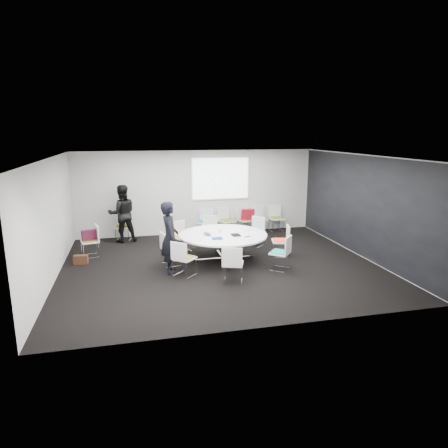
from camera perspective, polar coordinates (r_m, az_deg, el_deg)
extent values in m
cube|color=black|center=(10.47, -0.57, -5.99)|extent=(8.00, 7.00, 0.04)
cube|color=white|center=(9.91, -0.60, 9.73)|extent=(8.00, 7.00, 0.04)
cube|color=#B7B2AC|center=(13.50, -3.87, 4.52)|extent=(8.00, 0.04, 2.80)
cube|color=#B7B2AC|center=(6.80, 5.95, -4.06)|extent=(8.00, 0.04, 2.80)
cube|color=#B7B2AC|center=(10.03, -23.60, 0.48)|extent=(0.04, 7.00, 2.80)
cube|color=#B7B2AC|center=(11.64, 19.13, 2.46)|extent=(0.04, 7.00, 2.80)
cube|color=black|center=(11.62, 19.00, 2.45)|extent=(0.01, 6.94, 2.74)
cube|color=silver|center=(10.84, -0.12, -4.97)|extent=(0.90, 0.90, 0.08)
cylinder|color=silver|center=(10.75, -0.12, -3.32)|extent=(0.10, 0.10, 0.65)
cylinder|color=white|center=(10.65, -0.13, -1.54)|extent=(2.34, 2.34, 0.04)
cube|color=white|center=(13.53, -0.50, 6.50)|extent=(1.90, 0.03, 1.35)
cube|color=silver|center=(11.22, 7.99, -3.57)|extent=(0.51, 0.51, 0.42)
cube|color=white|center=(11.16, 8.02, -2.44)|extent=(0.54, 0.55, 0.04)
cube|color=#D64311|center=(11.15, 8.03, -2.29)|extent=(0.47, 0.48, 0.03)
cube|color=white|center=(11.13, 9.13, -1.29)|extent=(0.15, 0.45, 0.42)
cube|color=silver|center=(12.14, 4.38, -2.19)|extent=(0.59, 0.59, 0.42)
cube|color=white|center=(12.08, 4.40, -1.14)|extent=(0.63, 0.64, 0.04)
cube|color=#0A7176|center=(12.07, 4.40, -1.00)|extent=(0.55, 0.55, 0.03)
cube|color=white|center=(12.20, 4.95, 0.10)|extent=(0.32, 0.38, 0.42)
cube|color=silver|center=(12.26, -2.07, -2.01)|extent=(0.53, 0.53, 0.42)
cube|color=white|center=(12.20, -2.08, -0.97)|extent=(0.57, 0.56, 0.04)
cube|color=olive|center=(12.20, -2.08, -0.83)|extent=(0.50, 0.48, 0.03)
cube|color=white|center=(12.35, -1.98, 0.30)|extent=(0.45, 0.18, 0.42)
cube|color=silver|center=(11.60, -5.94, -2.96)|extent=(0.56, 0.56, 0.42)
cube|color=white|center=(11.54, -5.97, -1.86)|extent=(0.61, 0.60, 0.04)
cube|color=#D16117|center=(11.53, -5.97, -1.71)|extent=(0.53, 0.52, 0.03)
cube|color=white|center=(11.65, -6.57, -0.56)|extent=(0.43, 0.24, 0.42)
cube|color=silver|center=(10.49, -7.56, -4.73)|extent=(0.50, 0.50, 0.42)
cube|color=white|center=(10.42, -7.59, -3.53)|extent=(0.53, 0.54, 0.04)
cube|color=#098383|center=(10.42, -7.60, -3.37)|extent=(0.46, 0.47, 0.03)
cube|color=white|center=(10.30, -8.74, -2.44)|extent=(0.13, 0.46, 0.42)
cube|color=silver|center=(9.70, -5.66, -6.18)|extent=(0.59, 0.59, 0.42)
cube|color=white|center=(9.62, -5.69, -4.89)|extent=(0.64, 0.64, 0.04)
cube|color=olive|center=(9.62, -5.69, -4.72)|extent=(0.55, 0.55, 0.03)
cube|color=white|center=(9.40, -6.48, -3.89)|extent=(0.35, 0.35, 0.42)
cube|color=silver|center=(9.27, 1.26, -7.05)|extent=(0.54, 0.54, 0.42)
cube|color=white|center=(9.19, 1.27, -5.70)|extent=(0.58, 0.57, 0.04)
cube|color=#D05514|center=(9.18, 1.27, -5.52)|extent=(0.51, 0.49, 0.03)
cube|color=white|center=(8.92, 1.15, -4.73)|extent=(0.44, 0.19, 0.42)
cube|color=silver|center=(10.16, 7.94, -5.35)|extent=(0.59, 0.59, 0.42)
cube|color=white|center=(10.09, 7.98, -4.11)|extent=(0.63, 0.63, 0.04)
cube|color=#0A8576|center=(10.08, 7.98, -3.95)|extent=(0.55, 0.55, 0.03)
cube|color=white|center=(9.96, 9.16, -2.99)|extent=(0.32, 0.38, 0.42)
cube|color=silver|center=(13.38, -2.66, -0.73)|extent=(0.54, 0.54, 0.42)
cube|color=white|center=(13.33, -2.67, 0.23)|extent=(0.59, 0.57, 0.04)
cube|color=#0B7483|center=(13.32, -2.67, 0.36)|extent=(0.51, 0.50, 0.03)
cube|color=white|center=(13.48, -2.53, 1.38)|extent=(0.44, 0.20, 0.42)
cube|color=silver|center=(13.56, 0.40, -0.54)|extent=(0.55, 0.55, 0.42)
cube|color=white|center=(13.50, 0.40, 0.41)|extent=(0.59, 0.58, 0.04)
cube|color=olive|center=(13.50, 0.40, 0.54)|extent=(0.51, 0.50, 0.03)
cube|color=white|center=(13.62, -0.11, 1.51)|extent=(0.44, 0.20, 0.42)
cube|color=silver|center=(13.73, 3.14, -0.38)|extent=(0.54, 0.54, 0.42)
cube|color=white|center=(13.68, 3.15, 0.55)|extent=(0.58, 0.57, 0.04)
cube|color=red|center=(13.67, 3.15, 0.68)|extent=(0.50, 0.49, 0.03)
cube|color=white|center=(13.79, 2.65, 1.65)|extent=(0.45, 0.19, 0.42)
cube|color=silver|center=(13.87, 5.05, -0.28)|extent=(0.46, 0.46, 0.42)
cube|color=white|center=(13.82, 5.07, 0.65)|extent=(0.50, 0.48, 0.04)
cube|color=#0B8287|center=(13.81, 5.08, 0.77)|extent=(0.43, 0.42, 0.03)
cube|color=white|center=(13.96, 4.75, 1.75)|extent=(0.46, 0.08, 0.42)
cube|color=silver|center=(14.07, 7.47, -0.14)|extent=(0.43, 0.43, 0.42)
cube|color=white|center=(14.02, 7.50, 0.77)|extent=(0.47, 0.45, 0.04)
cube|color=#617717|center=(14.02, 7.50, 0.89)|extent=(0.40, 0.38, 0.03)
cube|color=white|center=(14.17, 7.24, 1.86)|extent=(0.46, 0.04, 0.42)
cube|color=silver|center=(11.70, -18.53, -3.44)|extent=(0.51, 0.51, 0.42)
cube|color=white|center=(11.64, -18.62, -2.36)|extent=(0.54, 0.55, 0.04)
cube|color=olive|center=(11.63, -18.63, -2.22)|extent=(0.47, 0.48, 0.03)
cube|color=white|center=(11.61, -17.68, -1.15)|extent=(0.15, 0.45, 0.42)
cube|color=silver|center=(13.16, -14.16, -1.35)|extent=(0.50, 0.50, 0.42)
cube|color=white|center=(13.11, -14.22, -0.38)|extent=(0.55, 0.53, 0.04)
cube|color=brown|center=(13.10, -14.22, -0.25)|extent=(0.47, 0.46, 0.03)
cube|color=white|center=(13.26, -14.06, 0.80)|extent=(0.46, 0.14, 0.42)
imported|color=black|center=(9.80, -7.76, -1.90)|extent=(0.43, 0.65, 1.77)
imported|color=black|center=(12.87, -14.34, 1.46)|extent=(0.97, 0.81, 1.80)
imported|color=#333338|center=(10.61, -2.15, -1.43)|extent=(0.24, 0.35, 0.03)
cube|color=silver|center=(10.61, -3.03, -0.79)|extent=(0.04, 0.30, 0.22)
cube|color=black|center=(10.52, 1.70, -1.57)|extent=(0.23, 0.30, 0.02)
cube|color=navy|center=(10.18, -0.98, -2.05)|extent=(0.27, 0.21, 0.03)
cube|color=white|center=(10.93, 2.67, -1.06)|extent=(0.36, 0.32, 0.00)
cube|color=white|center=(10.82, 3.89, -1.23)|extent=(0.36, 0.31, 0.00)
cylinder|color=white|center=(10.87, -0.58, -0.89)|extent=(0.08, 0.08, 0.09)
cube|color=black|center=(10.38, 3.32, -1.82)|extent=(0.16, 0.11, 0.01)
cube|color=#441225|center=(11.59, -18.68, -1.50)|extent=(0.42, 0.29, 0.28)
cube|color=#3F2114|center=(11.16, -19.77, -4.81)|extent=(0.38, 0.20, 0.24)
cube|color=maroon|center=(13.42, 3.42, 1.45)|extent=(0.45, 0.21, 0.36)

